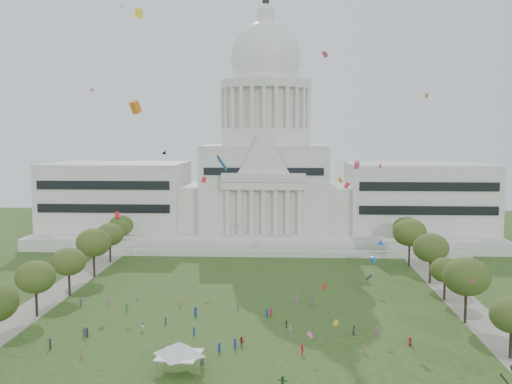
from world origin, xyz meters
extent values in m
plane|color=#2E481B|center=(0.00, 0.00, 0.00)|extent=(400.00, 400.00, 0.00)
cube|color=silver|center=(0.00, 115.00, 2.00)|extent=(160.00, 60.00, 4.00)
cube|color=silver|center=(0.00, 82.00, 1.00)|extent=(130.00, 3.00, 2.00)
cube|color=silver|center=(0.00, 90.00, 2.50)|extent=(140.00, 3.00, 5.00)
cube|color=silver|center=(-55.00, 114.00, 15.00)|extent=(50.00, 34.00, 22.00)
cube|color=silver|center=(55.00, 114.00, 15.00)|extent=(50.00, 34.00, 22.00)
cube|color=silver|center=(-27.00, 112.00, 12.00)|extent=(12.00, 26.00, 16.00)
cube|color=silver|center=(27.00, 112.00, 12.00)|extent=(12.00, 26.00, 16.00)
cube|color=silver|center=(0.00, 114.00, 18.00)|extent=(44.00, 38.00, 28.00)
cube|color=silver|center=(0.00, 94.00, 21.20)|extent=(28.00, 3.00, 2.40)
cube|color=black|center=(-55.00, 96.80, 17.00)|extent=(46.00, 0.40, 11.00)
cube|color=black|center=(55.00, 96.80, 17.00)|extent=(46.00, 0.40, 11.00)
cylinder|color=silver|center=(0.00, 114.00, 37.40)|extent=(32.00, 32.00, 6.00)
cylinder|color=silver|center=(0.00, 114.00, 47.40)|extent=(28.00, 28.00, 14.00)
cylinder|color=silver|center=(0.00, 114.00, 55.90)|extent=(32.40, 32.40, 3.00)
cylinder|color=silver|center=(0.00, 114.00, 61.40)|extent=(22.00, 22.00, 8.00)
ellipsoid|color=silver|center=(0.00, 114.00, 65.40)|extent=(25.00, 25.00, 26.20)
cylinder|color=silver|center=(0.00, 114.00, 78.90)|extent=(6.00, 6.00, 5.00)
ellipsoid|color=silver|center=(0.00, 114.00, 81.90)|extent=(6.40, 6.40, 5.12)
cylinder|color=black|center=(0.00, 114.00, 84.90)|extent=(2.40, 2.40, 2.00)
cube|color=gray|center=(-48.00, 30.00, 0.02)|extent=(8.00, 160.00, 0.04)
cube|color=gray|center=(48.00, 30.00, 0.02)|extent=(8.00, 160.00, 0.04)
cylinder|color=black|center=(46.22, -1.75, 2.46)|extent=(0.56, 0.56, 4.92)
ellipsoid|color=#38491B|center=(46.22, -1.75, 7.68)|extent=(7.58, 7.58, 6.20)
cylinder|color=black|center=(-45.04, 17.30, 2.73)|extent=(0.56, 0.56, 5.47)
ellipsoid|color=#3B521B|center=(-45.04, 17.30, 8.53)|extent=(8.42, 8.42, 6.89)
cylinder|color=black|center=(44.17, 17.44, 3.10)|extent=(0.56, 0.56, 6.20)
ellipsoid|color=#324617|center=(44.17, 17.44, 9.68)|extent=(9.55, 9.55, 7.82)
cylinder|color=black|center=(-44.09, 33.92, 2.64)|extent=(0.56, 0.56, 5.27)
ellipsoid|color=#40511C|center=(-44.09, 33.92, 8.23)|extent=(8.12, 8.12, 6.65)
cylinder|color=black|center=(44.40, 34.48, 2.28)|extent=(0.56, 0.56, 4.56)
ellipsoid|color=#354915|center=(44.40, 34.48, 7.11)|extent=(7.01, 7.01, 5.74)
cylinder|color=black|center=(-44.08, 52.42, 3.02)|extent=(0.56, 0.56, 6.03)
ellipsoid|color=#3C521A|center=(-44.08, 52.42, 9.41)|extent=(9.29, 9.29, 7.60)
cylinder|color=black|center=(44.76, 50.04, 2.98)|extent=(0.56, 0.56, 5.97)
ellipsoid|color=#36481B|center=(44.76, 50.04, 9.31)|extent=(9.19, 9.19, 7.52)
cylinder|color=black|center=(-45.22, 71.01, 2.70)|extent=(0.56, 0.56, 5.41)
ellipsoid|color=#374F1D|center=(-45.22, 71.01, 8.44)|extent=(8.33, 8.33, 6.81)
cylinder|color=black|center=(43.49, 70.19, 3.19)|extent=(0.56, 0.56, 6.37)
ellipsoid|color=#3C5217|center=(43.49, 70.19, 9.94)|extent=(9.82, 9.82, 8.03)
cylinder|color=black|center=(-46.87, 89.14, 2.66)|extent=(0.56, 0.56, 5.32)
ellipsoid|color=#344F16|center=(-46.87, 89.14, 8.29)|extent=(8.19, 8.19, 6.70)
cylinder|color=black|center=(45.96, 88.13, 2.73)|extent=(0.56, 0.56, 5.47)
ellipsoid|color=#354B18|center=(45.96, 88.13, 8.53)|extent=(8.42, 8.42, 6.89)
cylinder|color=#4C4C4C|center=(-12.69, -13.48, 1.35)|extent=(0.12, 0.12, 2.71)
cylinder|color=#4C4C4C|center=(-6.63, -13.48, 1.35)|extent=(0.12, 0.12, 2.71)
cylinder|color=#4C4C4C|center=(-12.69, -7.41, 1.35)|extent=(0.12, 0.12, 2.71)
cylinder|color=#4C4C4C|center=(-6.63, -7.41, 1.35)|extent=(0.12, 0.12, 2.71)
cube|color=silver|center=(-9.66, -10.45, 2.82)|extent=(7.37, 7.37, 0.22)
pyramid|color=silver|center=(-9.66, -10.45, 4.01)|extent=(10.32, 10.32, 2.17)
imported|color=#B21E1E|center=(30.23, 3.65, 0.81)|extent=(0.95, 0.90, 1.63)
imported|color=#4C4C51|center=(20.73, 8.85, 0.94)|extent=(1.03, 1.05, 1.87)
imported|color=#B21E1E|center=(10.38, -1.75, 0.94)|extent=(1.14, 1.37, 1.88)
imported|color=silver|center=(8.44, 8.62, 0.93)|extent=(0.94, 1.23, 1.87)
imported|color=#B21E1E|center=(-0.47, 2.01, 0.86)|extent=(1.63, 1.52, 1.73)
imported|color=#4C4C51|center=(-6.16, -8.57, 0.91)|extent=(0.81, 0.73, 1.82)
imported|color=silver|center=(-20.51, 9.37, 0.94)|extent=(1.01, 0.73, 1.88)
imported|color=olive|center=(21.35, -0.97, 0.79)|extent=(0.99, 1.15, 1.58)
imported|color=#26262B|center=(7.69, 12.79, 0.75)|extent=(0.54, 0.90, 1.49)
imported|color=#33723F|center=(7.13, -15.52, 0.90)|extent=(1.79, 1.08, 1.81)
cube|color=#33723F|center=(-42.00, 3.22, 0.72)|extent=(0.44, 0.43, 1.45)
cube|color=navy|center=(-1.54, 0.54, 0.91)|extent=(0.47, 0.56, 1.82)
cube|color=#4C4C51|center=(13.43, 27.46, 0.96)|extent=(0.56, 0.40, 1.91)
cube|color=#26262B|center=(-30.14, 5.14, 0.90)|extent=(0.32, 0.49, 1.79)
cube|color=#994C8C|center=(-26.84, 30.71, 0.78)|extent=(0.26, 0.42, 1.57)
cube|color=#26262B|center=(-34.69, -1.36, 0.96)|extent=(0.45, 0.58, 1.92)
cube|color=olive|center=(-16.07, 26.17, 0.89)|extent=(0.33, 0.50, 1.78)
cube|color=#4C4C51|center=(-38.25, 24.94, 0.87)|extent=(0.54, 0.49, 1.74)
cube|color=olive|center=(-12.08, -2.44, 0.87)|extent=(0.51, 0.54, 1.74)
cube|color=#994C8C|center=(10.23, 29.72, 0.90)|extent=(0.50, 0.35, 1.79)
cube|color=#B21E1E|center=(4.42, 20.03, 0.89)|extent=(0.41, 0.53, 1.79)
cube|color=#994C8C|center=(25.01, 8.74, 0.80)|extent=(0.49, 0.48, 1.59)
cube|color=navy|center=(-11.56, 19.29, 0.97)|extent=(0.59, 0.59, 1.94)
cube|color=olive|center=(-27.69, -4.85, 0.76)|extent=(0.43, 0.47, 1.52)
cube|color=navy|center=(-4.19, -1.33, 0.82)|extent=(0.46, 0.31, 1.63)
cube|color=navy|center=(-10.05, 7.50, 0.76)|extent=(0.34, 0.45, 1.51)
cube|color=navy|center=(3.60, 19.03, 0.90)|extent=(0.49, 0.56, 1.80)
cube|color=#4C4C51|center=(-2.98, 24.50, 0.85)|extent=(0.37, 0.50, 1.70)
cube|color=#26262B|center=(-16.74, 13.34, 0.77)|extent=(0.36, 0.47, 1.55)
cube|color=#4C4C51|center=(-30.96, 5.81, 0.88)|extent=(0.55, 0.47, 1.77)
cube|color=#33723F|center=(-27.11, 22.23, 0.89)|extent=(0.53, 0.55, 1.77)
cube|color=#994C8C|center=(-32.64, 27.47, 0.79)|extent=(0.40, 0.49, 1.58)
camera|label=1|loc=(7.47, -103.53, 38.55)|focal=42.00mm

